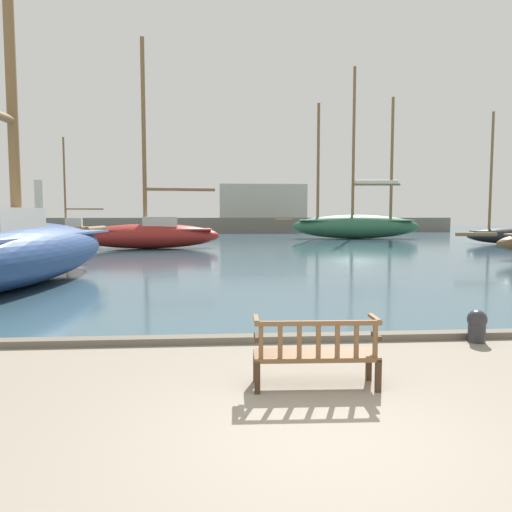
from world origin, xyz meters
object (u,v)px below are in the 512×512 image
object	(u,v)px
sailboat_far_port	(69,230)
sailboat_nearest_starboard	(356,224)
sailboat_far_starboard	(150,233)
park_bench	(316,352)
mooring_bollard	(477,325)
sailboat_nearest_port	(12,247)

from	to	relation	value
sailboat_far_port	sailboat_nearest_starboard	xyz separation A→B (m)	(25.72, -3.26, 0.61)
sailboat_far_starboard	sailboat_far_port	xyz separation A→B (m)	(-9.29, 14.81, -0.26)
park_bench	sailboat_far_starboard	distance (m)	26.13
park_bench	mooring_bollard	bearing A→B (deg)	32.27
sailboat_far_starboard	sailboat_far_port	world-z (taller)	sailboat_far_starboard
park_bench	sailboat_far_port	distance (m)	42.98
sailboat_far_port	mooring_bollard	bearing A→B (deg)	-64.68
park_bench	sailboat_far_starboard	xyz separation A→B (m)	(-5.54, 25.53, 0.58)
sailboat_nearest_starboard	park_bench	bearing A→B (deg)	-106.36
park_bench	mooring_bollard	size ratio (longest dim) A/B	2.82
sailboat_far_starboard	mooring_bollard	bearing A→B (deg)	-69.41
sailboat_nearest_port	sailboat_nearest_starboard	bearing A→B (deg)	56.95
park_bench	sailboat_nearest_starboard	size ratio (longest dim) A/B	0.11
sailboat_far_starboard	mooring_bollard	world-z (taller)	sailboat_far_starboard
sailboat_nearest_port	sailboat_nearest_starboard	world-z (taller)	sailboat_nearest_port
sailboat_nearest_port	sailboat_far_port	bearing A→B (deg)	103.44
sailboat_nearest_port	sailboat_far_port	world-z (taller)	sailboat_nearest_port
sailboat_nearest_port	sailboat_nearest_starboard	size ratio (longest dim) A/B	1.17
mooring_bollard	sailboat_nearest_port	bearing A→B (deg)	146.70
sailboat_nearest_port	sailboat_far_starboard	world-z (taller)	sailboat_nearest_port
sailboat_nearest_port	sailboat_nearest_starboard	xyz separation A→B (m)	(18.24, 28.03, 0.12)
park_bench	sailboat_far_port	bearing A→B (deg)	110.18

